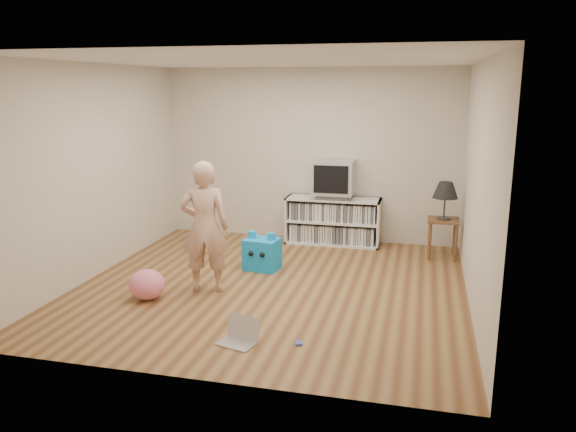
# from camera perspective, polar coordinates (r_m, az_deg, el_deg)

# --- Properties ---
(ground) EXTENTS (4.50, 4.50, 0.00)m
(ground) POSITION_cam_1_polar(r_m,az_deg,el_deg) (6.74, -1.68, -7.12)
(ground) COLOR brown
(ground) RESTS_ON ground
(walls) EXTENTS (4.52, 4.52, 2.60)m
(walls) POSITION_cam_1_polar(r_m,az_deg,el_deg) (6.40, -1.76, 3.86)
(walls) COLOR beige
(walls) RESTS_ON ground
(ceiling) EXTENTS (4.50, 4.50, 0.01)m
(ceiling) POSITION_cam_1_polar(r_m,az_deg,el_deg) (6.33, -1.84, 15.56)
(ceiling) COLOR white
(ceiling) RESTS_ON walls
(media_unit) EXTENTS (1.40, 0.45, 0.70)m
(media_unit) POSITION_cam_1_polar(r_m,az_deg,el_deg) (8.46, 4.61, -0.46)
(media_unit) COLOR white
(media_unit) RESTS_ON ground
(dvd_deck) EXTENTS (0.45, 0.35, 0.07)m
(dvd_deck) POSITION_cam_1_polar(r_m,az_deg,el_deg) (8.37, 4.64, 2.08)
(dvd_deck) COLOR gray
(dvd_deck) RESTS_ON media_unit
(crt_tv) EXTENTS (0.60, 0.53, 0.50)m
(crt_tv) POSITION_cam_1_polar(r_m,az_deg,el_deg) (8.31, 4.67, 4.00)
(crt_tv) COLOR #A0A0A5
(crt_tv) RESTS_ON dvd_deck
(side_table) EXTENTS (0.42, 0.42, 0.55)m
(side_table) POSITION_cam_1_polar(r_m,az_deg,el_deg) (7.98, 15.47, -1.25)
(side_table) COLOR brown
(side_table) RESTS_ON ground
(table_lamp) EXTENTS (0.34, 0.34, 0.52)m
(table_lamp) POSITION_cam_1_polar(r_m,az_deg,el_deg) (7.87, 15.70, 2.46)
(table_lamp) COLOR #333333
(table_lamp) RESTS_ON side_table
(person) EXTENTS (0.62, 0.48, 1.52)m
(person) POSITION_cam_1_polar(r_m,az_deg,el_deg) (6.44, -8.45, -1.12)
(person) COLOR #D6A992
(person) RESTS_ON ground
(laptop) EXTENTS (0.40, 0.35, 0.23)m
(laptop) POSITION_cam_1_polar(r_m,az_deg,el_deg) (5.35, -4.89, -12.00)
(laptop) COLOR silver
(laptop) RESTS_ON ground
(playing_cards) EXTENTS (0.09, 0.11, 0.02)m
(playing_cards) POSITION_cam_1_polar(r_m,az_deg,el_deg) (5.31, 1.11, -12.78)
(playing_cards) COLOR #4557B8
(playing_cards) RESTS_ON ground
(plush_blue) EXTENTS (0.47, 0.41, 0.50)m
(plush_blue) POSITION_cam_1_polar(r_m,az_deg,el_deg) (7.28, -2.66, -3.81)
(plush_blue) COLOR #0D8EEA
(plush_blue) RESTS_ON ground
(plush_pink) EXTENTS (0.42, 0.42, 0.34)m
(plush_pink) POSITION_cam_1_polar(r_m,az_deg,el_deg) (6.49, -14.11, -6.77)
(plush_pink) COLOR pink
(plush_pink) RESTS_ON ground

